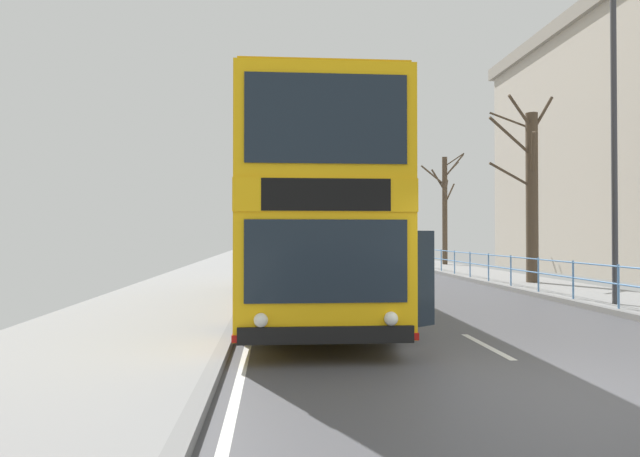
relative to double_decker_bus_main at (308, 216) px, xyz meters
The scene contains 6 objects.
ground 7.37m from the double_decker_bus_main, 73.66° to the right, with size 15.80×140.00×0.20m.
double_decker_bus_main is the anchor object (origin of this frame).
pedestrian_railing_far_kerb 10.14m from the double_decker_bus_main, 44.64° to the left, with size 0.05×30.96×1.03m.
street_lamp_far_side 8.16m from the double_decker_bus_main, ahead, with size 0.28×0.60×8.93m.
bare_tree_far_00 19.39m from the double_decker_bus_main, 61.71° to the left, with size 2.65×1.92×6.52m.
bare_tree_far_01 10.14m from the double_decker_bus_main, 32.86° to the left, with size 2.53×1.76×6.72m.
Camera 1 is at (-3.51, -5.69, 1.84)m, focal length 28.90 mm.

